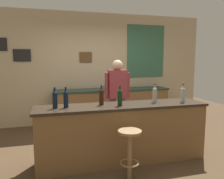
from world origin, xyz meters
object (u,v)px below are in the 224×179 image
object	(u,v)px
bar_stool	(130,146)
wine_bottle_c	(101,96)
wine_bottle_d	(120,97)
wine_glass_b	(120,84)
wine_glass_a	(116,84)
wine_bottle_b	(66,99)
coffee_mug	(104,87)
wine_bottle_a	(55,99)
bartender	(117,94)
wine_bottle_f	(183,94)
wine_bottle_e	(155,94)

from	to	relation	value
bar_stool	wine_bottle_c	xyz separation A→B (m)	(-0.24, 0.63, 0.60)
wine_bottle_d	wine_glass_b	xyz separation A→B (m)	(0.69, 2.15, -0.05)
wine_glass_a	wine_glass_b	distance (m)	0.12
wine_glass_b	wine_bottle_b	bearing A→B (deg)	-125.92
wine_bottle_b	coffee_mug	distance (m)	2.28
wine_bottle_c	wine_glass_b	size ratio (longest dim) A/B	1.97
wine_bottle_a	coffee_mug	xyz separation A→B (m)	(1.22, 2.01, -0.11)
wine_glass_a	wine_bottle_a	bearing A→B (deg)	-126.49
bar_stool	wine_bottle_b	world-z (taller)	wine_bottle_b
bartender	wine_bottle_a	bearing A→B (deg)	-142.17
bar_stool	wine_bottle_a	size ratio (longest dim) A/B	2.22
wine_bottle_c	wine_bottle_d	size ratio (longest dim) A/B	1.00
wine_glass_b	wine_bottle_a	bearing A→B (deg)	-128.61
wine_bottle_f	wine_glass_b	size ratio (longest dim) A/B	1.97
wine_bottle_b	wine_glass_b	bearing A→B (deg)	54.08
wine_bottle_a	wine_bottle_b	size ratio (longest dim) A/B	1.00
wine_bottle_d	wine_bottle_e	size ratio (longest dim) A/B	1.00
wine_bottle_b	coffee_mug	world-z (taller)	wine_bottle_b
bartender	wine_bottle_d	world-z (taller)	bartender
coffee_mug	bar_stool	bearing A→B (deg)	-96.06
wine_bottle_f	wine_glass_a	xyz separation A→B (m)	(-0.52, 2.15, -0.05)
bar_stool	wine_glass_b	distance (m)	2.78
wine_bottle_b	wine_bottle_e	xyz separation A→B (m)	(1.44, 0.03, 0.00)
wine_bottle_b	wine_bottle_d	xyz separation A→B (m)	(0.81, -0.08, 0.00)
bar_stool	bartender	bearing A→B (deg)	79.34
bar_stool	wine_bottle_d	xyz separation A→B (m)	(0.01, 0.49, 0.60)
coffee_mug	wine_glass_b	bearing A→B (deg)	7.70
bartender	wine_bottle_d	xyz separation A→B (m)	(-0.27, -1.04, 0.12)
wine_bottle_b	coffee_mug	xyz separation A→B (m)	(1.07, 2.01, -0.11)
wine_bottle_a	wine_bottle_d	size ratio (longest dim) A/B	1.00
bartender	coffee_mug	world-z (taller)	bartender
bartender	wine_bottle_a	xyz separation A→B (m)	(-1.23, -0.96, 0.12)
wine_bottle_a	wine_glass_b	world-z (taller)	wine_bottle_a
bartender	bar_stool	world-z (taller)	bartender
wine_bottle_f	wine_bottle_c	bearing A→B (deg)	173.97
wine_bottle_a	wine_glass_a	world-z (taller)	wine_bottle_a
wine_bottle_a	wine_bottle_f	world-z (taller)	same
wine_bottle_b	wine_bottle_f	distance (m)	1.90
wine_bottle_c	coffee_mug	bearing A→B (deg)	75.10
wine_bottle_d	coffee_mug	size ratio (longest dim) A/B	2.45
bar_stool	wine_glass_a	xyz separation A→B (m)	(0.59, 2.64, 0.55)
bartender	wine_bottle_b	size ratio (longest dim) A/B	5.29
wine_bottle_c	wine_bottle_a	bearing A→B (deg)	-174.51
wine_bottle_b	wine_glass_a	distance (m)	2.49
bar_stool	wine_bottle_e	world-z (taller)	wine_bottle_e
bartender	wine_glass_b	size ratio (longest dim) A/B	10.45
wine_bottle_d	wine_bottle_f	xyz separation A→B (m)	(1.09, 0.00, 0.00)
wine_bottle_b	wine_glass_a	xyz separation A→B (m)	(1.38, 2.07, -0.05)
wine_bottle_d	wine_glass_b	distance (m)	2.26
bar_stool	coffee_mug	xyz separation A→B (m)	(0.27, 2.58, 0.49)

